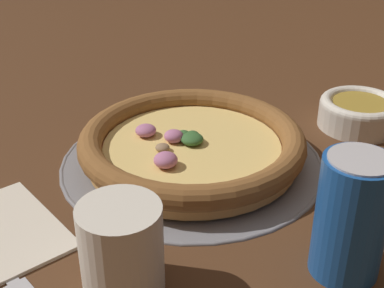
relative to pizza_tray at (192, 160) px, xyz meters
The scene contains 7 objects.
ground_plane 0.00m from the pizza_tray, ahead, with size 3.00×3.00×0.00m, color #4C2D19.
pizza_tray is the anchor object (origin of this frame).
pizza 0.02m from the pizza_tray, 122.98° to the right, with size 0.29×0.29×0.04m.
bowl_near 0.26m from the pizza_tray, 60.69° to the left, with size 0.11×0.11×0.04m.
drinking_cup 0.24m from the pizza_tray, 68.05° to the right, with size 0.08×0.08×0.09m.
fork 0.27m from the pizza_tray, 95.15° to the right, with size 0.17×0.05×0.00m.
beverage_can 0.26m from the pizza_tray, 16.81° to the right, with size 0.07×0.07×0.12m.
Camera 1 is at (0.36, -0.47, 0.35)m, focal length 50.00 mm.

